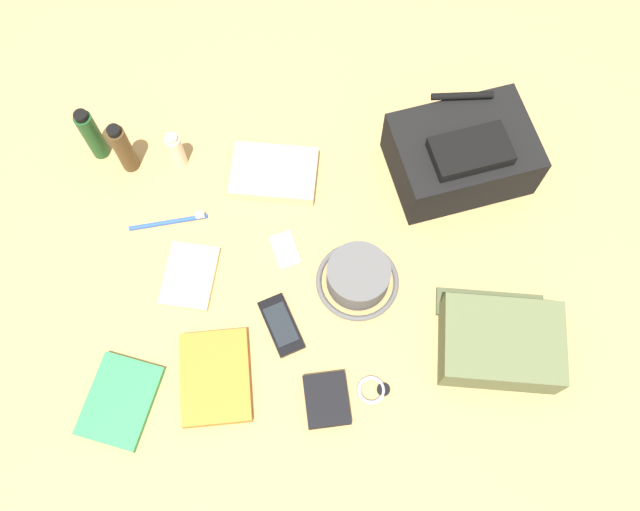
% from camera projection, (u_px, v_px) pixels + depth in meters
% --- Properties ---
extents(ground_plane, '(2.64, 2.02, 0.02)m').
position_uv_depth(ground_plane, '(320.00, 264.00, 1.55)').
color(ground_plane, tan).
rests_on(ground_plane, ground).
extents(backpack, '(0.35, 0.29, 0.17)m').
position_uv_depth(backpack, '(462.00, 154.00, 1.56)').
color(backpack, black).
rests_on(backpack, ground_plane).
extents(toiletry_pouch, '(0.27, 0.25, 0.09)m').
position_uv_depth(toiletry_pouch, '(500.00, 342.00, 1.42)').
color(toiletry_pouch, '#56603D').
rests_on(toiletry_pouch, ground_plane).
extents(bucket_hat, '(0.19, 0.19, 0.07)m').
position_uv_depth(bucket_hat, '(358.00, 277.00, 1.49)').
color(bucket_hat, '#535353').
rests_on(bucket_hat, ground_plane).
extents(shampoo_bottle, '(0.04, 0.04, 0.16)m').
position_uv_depth(shampoo_bottle, '(92.00, 135.00, 1.57)').
color(shampoo_bottle, '#19471E').
rests_on(shampoo_bottle, ground_plane).
extents(cologne_bottle, '(0.04, 0.04, 0.16)m').
position_uv_depth(cologne_bottle, '(123.00, 148.00, 1.56)').
color(cologne_bottle, '#473319').
rests_on(cologne_bottle, ground_plane).
extents(lotion_bottle, '(0.04, 0.04, 0.11)m').
position_uv_depth(lotion_bottle, '(176.00, 150.00, 1.58)').
color(lotion_bottle, beige).
rests_on(lotion_bottle, ground_plane).
extents(paperback_novel, '(0.18, 0.21, 0.02)m').
position_uv_depth(paperback_novel, '(120.00, 401.00, 1.41)').
color(paperback_novel, '#2D934C').
rests_on(paperback_novel, ground_plane).
extents(travel_guidebook, '(0.15, 0.20, 0.03)m').
position_uv_depth(travel_guidebook, '(216.00, 377.00, 1.42)').
color(travel_guidebook, orange).
rests_on(travel_guidebook, ground_plane).
extents(cell_phone, '(0.10, 0.15, 0.01)m').
position_uv_depth(cell_phone, '(281.00, 325.00, 1.47)').
color(cell_phone, black).
rests_on(cell_phone, ground_plane).
extents(media_player, '(0.07, 0.10, 0.01)m').
position_uv_depth(media_player, '(285.00, 250.00, 1.54)').
color(media_player, '#B7B7BC').
rests_on(media_player, ground_plane).
extents(wristwatch, '(0.07, 0.06, 0.01)m').
position_uv_depth(wristwatch, '(373.00, 390.00, 1.42)').
color(wristwatch, '#99999E').
rests_on(wristwatch, ground_plane).
extents(toothbrush, '(0.18, 0.03, 0.02)m').
position_uv_depth(toothbrush, '(173.00, 221.00, 1.56)').
color(toothbrush, blue).
rests_on(toothbrush, ground_plane).
extents(wallet, '(0.10, 0.12, 0.02)m').
position_uv_depth(wallet, '(325.00, 400.00, 1.41)').
color(wallet, black).
rests_on(wallet, ground_plane).
extents(notepad, '(0.14, 0.17, 0.02)m').
position_uv_depth(notepad, '(190.00, 276.00, 1.51)').
color(notepad, beige).
rests_on(notepad, ground_plane).
extents(folded_towel, '(0.22, 0.17, 0.04)m').
position_uv_depth(folded_towel, '(274.00, 174.00, 1.60)').
color(folded_towel, beige).
rests_on(folded_towel, ground_plane).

